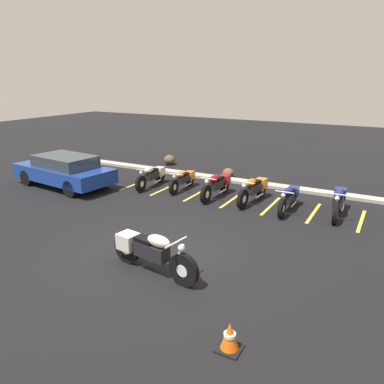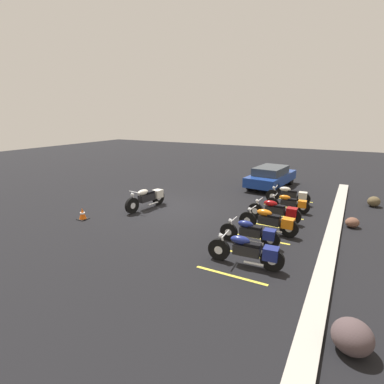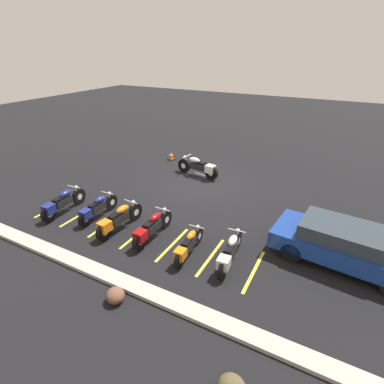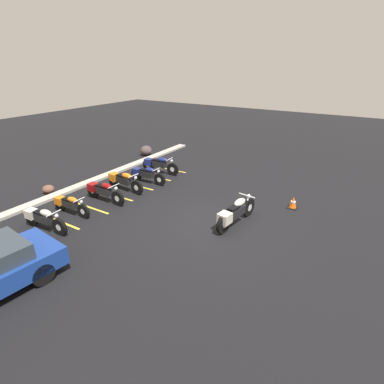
% 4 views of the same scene
% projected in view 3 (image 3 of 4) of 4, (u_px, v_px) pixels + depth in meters
% --- Properties ---
extents(ground, '(60.00, 60.00, 0.00)m').
position_uv_depth(ground, '(199.00, 183.00, 14.80)').
color(ground, black).
extents(motorcycle_cream_featured, '(2.45, 0.79, 0.97)m').
position_uv_depth(motorcycle_cream_featured, '(199.00, 167.00, 15.37)').
color(motorcycle_cream_featured, black).
rests_on(motorcycle_cream_featured, ground).
extents(parked_bike_0, '(0.60, 2.15, 0.85)m').
position_uv_depth(parked_bike_0, '(230.00, 252.00, 9.15)').
color(parked_bike_0, black).
rests_on(parked_bike_0, ground).
extents(parked_bike_1, '(0.55, 1.96, 0.77)m').
position_uv_depth(parked_bike_1, '(188.00, 245.00, 9.53)').
color(parked_bike_1, black).
rests_on(parked_bike_1, ground).
extents(parked_bike_2, '(0.62, 2.22, 0.87)m').
position_uv_depth(parked_bike_2, '(151.00, 228.00, 10.35)').
color(parked_bike_2, black).
rests_on(parked_bike_2, ground).
extents(parked_bike_3, '(0.64, 2.27, 0.89)m').
position_uv_depth(parked_bike_3, '(118.00, 219.00, 10.83)').
color(parked_bike_3, black).
rests_on(parked_bike_3, ground).
extents(parked_bike_4, '(0.59, 2.11, 0.83)m').
position_uv_depth(parked_bike_4, '(97.00, 208.00, 11.63)').
color(parked_bike_4, black).
rests_on(parked_bike_4, ground).
extents(parked_bike_5, '(0.64, 2.29, 0.90)m').
position_uv_depth(parked_bike_5, '(62.00, 203.00, 11.95)').
color(parked_bike_5, black).
rests_on(parked_bike_5, ground).
extents(car_blue, '(4.46, 2.23, 1.29)m').
position_uv_depth(car_blue, '(344.00, 244.00, 9.15)').
color(car_blue, black).
rests_on(car_blue, ground).
extents(concrete_curb, '(18.00, 0.50, 0.12)m').
position_uv_depth(concrete_curb, '(92.00, 269.00, 9.06)').
color(concrete_curb, '#A8A399').
rests_on(concrete_curb, ground).
extents(landscape_rock_2, '(0.71, 0.72, 0.40)m').
position_uv_depth(landscape_rock_2, '(115.00, 295.00, 7.91)').
color(landscape_rock_2, brown).
rests_on(landscape_rock_2, ground).
extents(traffic_cone, '(0.40, 0.40, 0.51)m').
position_uv_depth(traffic_cone, '(171.00, 156.00, 17.77)').
color(traffic_cone, black).
rests_on(traffic_cone, ground).
extents(stall_line_0, '(0.10, 2.10, 0.00)m').
position_uv_depth(stall_line_0, '(254.00, 271.00, 9.05)').
color(stall_line_0, gold).
rests_on(stall_line_0, ground).
extents(stall_line_1, '(0.10, 2.10, 0.00)m').
position_uv_depth(stall_line_1, '(211.00, 257.00, 9.66)').
color(stall_line_1, gold).
rests_on(stall_line_1, ground).
extents(stall_line_2, '(0.10, 2.10, 0.00)m').
position_uv_depth(stall_line_2, '(173.00, 244.00, 10.26)').
color(stall_line_2, gold).
rests_on(stall_line_2, ground).
extents(stall_line_3, '(0.10, 2.10, 0.00)m').
position_uv_depth(stall_line_3, '(139.00, 233.00, 10.87)').
color(stall_line_3, gold).
rests_on(stall_line_3, ground).
extents(stall_line_4, '(0.10, 2.10, 0.00)m').
position_uv_depth(stall_line_4, '(108.00, 223.00, 11.47)').
color(stall_line_4, gold).
rests_on(stall_line_4, ground).
extents(stall_line_5, '(0.10, 2.10, 0.00)m').
position_uv_depth(stall_line_5, '(81.00, 214.00, 12.08)').
color(stall_line_5, gold).
rests_on(stall_line_5, ground).
extents(stall_line_6, '(0.10, 2.10, 0.00)m').
position_uv_depth(stall_line_6, '(56.00, 206.00, 12.68)').
color(stall_line_6, gold).
rests_on(stall_line_6, ground).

